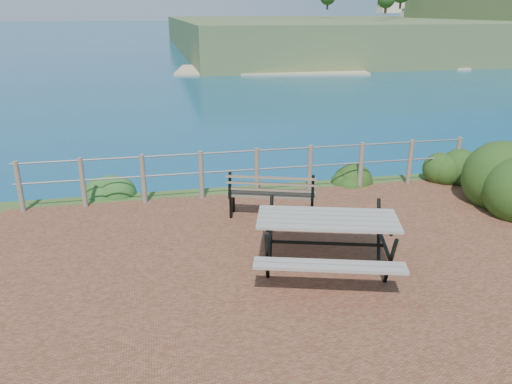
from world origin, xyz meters
TOP-DOWN VIEW (x-y plane):
  - ground at (0.00, 0.00)m, footprint 10.00×7.00m
  - ocean at (0.00, 200.00)m, footprint 1200.00×1200.00m
  - safety_railing at (0.00, 3.35)m, footprint 9.40×0.10m
  - picnic_table at (0.33, -0.03)m, footprint 2.16×1.69m
  - park_bench at (0.03, 2.13)m, footprint 1.66×0.89m
  - shrub_right_edge at (4.48, 3.28)m, footprint 0.98×0.98m
  - shrub_lip_west at (-3.02, 3.96)m, footprint 0.79×0.79m
  - shrub_lip_east at (2.07, 3.69)m, footprint 0.88×0.88m

SIDE VIEW (x-z plane):
  - ground at x=0.00m, z-range -0.06..0.06m
  - ocean at x=0.00m, z-range 0.00..0.00m
  - shrub_right_edge at x=4.48m, z-range -0.70..0.70m
  - shrub_lip_west at x=-3.02m, z-range -0.27..0.27m
  - shrub_lip_east at x=2.07m, z-range -0.33..0.33m
  - picnic_table at x=0.33m, z-range 0.12..0.96m
  - safety_railing at x=0.00m, z-range 0.07..1.07m
  - park_bench at x=0.03m, z-range 0.15..1.06m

